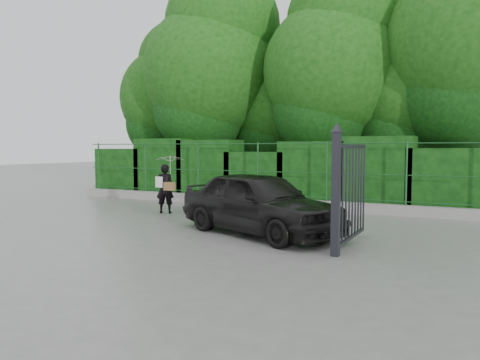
% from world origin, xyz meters
% --- Properties ---
extents(ground, '(80.00, 80.00, 0.00)m').
position_xyz_m(ground, '(0.00, 0.00, 0.00)').
color(ground, gray).
extents(kerb, '(14.00, 0.25, 0.30)m').
position_xyz_m(kerb, '(0.00, 4.50, 0.15)').
color(kerb, '#9E9E99').
rests_on(kerb, ground).
extents(fence, '(14.13, 0.06, 1.80)m').
position_xyz_m(fence, '(0.22, 4.50, 1.20)').
color(fence, '#194A1F').
rests_on(fence, kerb).
extents(hedge, '(14.20, 1.20, 2.27)m').
position_xyz_m(hedge, '(0.01, 5.50, 1.04)').
color(hedge, black).
rests_on(hedge, ground).
extents(trees, '(17.10, 6.15, 8.08)m').
position_xyz_m(trees, '(1.14, 7.74, 4.62)').
color(trees, black).
rests_on(trees, ground).
extents(gate, '(0.22, 2.33, 2.36)m').
position_xyz_m(gate, '(4.60, -0.72, 1.19)').
color(gate, '#232329').
rests_on(gate, ground).
extents(woman, '(0.88, 0.86, 1.71)m').
position_xyz_m(woman, '(-1.27, 1.90, 1.13)').
color(woman, black).
rests_on(woman, ground).
extents(car, '(4.48, 3.13, 1.42)m').
position_xyz_m(car, '(2.50, 0.11, 0.71)').
color(car, black).
rests_on(car, ground).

